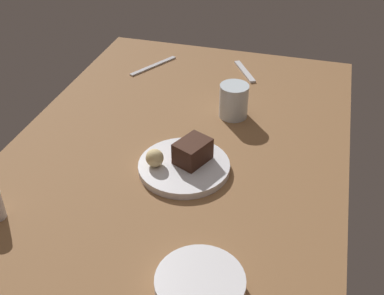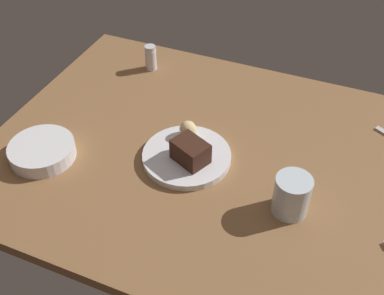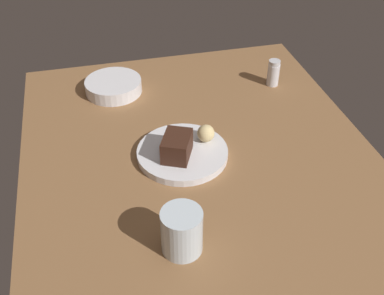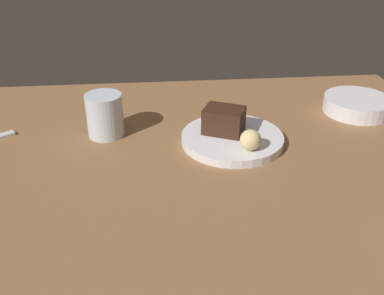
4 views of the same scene
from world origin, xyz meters
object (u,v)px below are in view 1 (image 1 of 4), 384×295
dessert_plate (184,167)px  bread_roll (155,158)px  dessert_spoon (245,71)px  water_glass (234,101)px  side_bowl (200,286)px  butter_knife (153,66)px  chocolate_cake_slice (193,151)px

dessert_plate → bread_roll: (2.39, -6.37, 3.00)cm
bread_roll → dessert_spoon: 57.34cm
dessert_plate → water_glass: 27.92cm
water_glass → dessert_spoon: size_ratio=0.63×
dessert_plate → dessert_spoon: bearing=175.3°
dessert_plate → water_glass: bearing=167.1°
side_bowl → butter_knife: size_ratio=0.84×
side_bowl → dessert_spoon: size_ratio=1.07×
dessert_plate → bread_roll: size_ratio=5.12×
water_glass → butter_knife: bearing=-126.0°
water_glass → dessert_spoon: (-26.85, -1.74, -4.36)cm
chocolate_cake_slice → butter_knife: size_ratio=0.43×
dessert_plate → chocolate_cake_slice: bearing=135.7°
bread_roll → dessert_spoon: bread_roll is taller
dessert_plate → dessert_spoon: 54.00cm
chocolate_cake_slice → dessert_spoon: (-52.13, 2.82, -4.16)cm
dessert_plate → butter_knife: 55.94cm
water_glass → side_bowl: 60.32cm
water_glass → side_bowl: (59.90, 6.51, -2.85)cm
chocolate_cake_slice → dessert_spoon: size_ratio=0.55×
dessert_plate → butter_knife: dessert_plate is taller
dessert_spoon → butter_knife: size_ratio=0.79×
bread_roll → dessert_spoon: bearing=169.1°
side_bowl → dessert_plate: bearing=-158.9°
dessert_spoon → water_glass: bearing=152.6°
dessert_spoon → side_bowl: bearing=154.3°
dessert_plate → side_bowl: side_bowl is taller
dessert_plate → side_bowl: (32.94, 12.71, 0.97)cm
bread_roll → butter_knife: size_ratio=0.22×
water_glass → butter_knife: water_glass is taller
butter_knife → water_glass: bearing=83.3°
bread_roll → water_glass: 31.93cm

